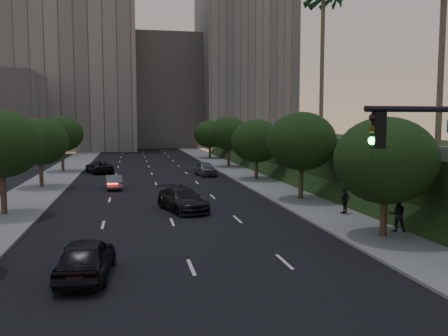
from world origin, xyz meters
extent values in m
plane|color=black|center=(0.00, 0.00, 0.00)|extent=(160.00, 160.00, 0.00)
cube|color=black|center=(0.00, 30.00, 0.01)|extent=(16.00, 140.00, 0.02)
cube|color=slate|center=(10.25, 30.00, 0.07)|extent=(4.50, 140.00, 0.15)
cube|color=slate|center=(-10.25, 30.00, 0.07)|extent=(4.50, 140.00, 0.15)
cube|color=black|center=(22.00, 28.00, 2.00)|extent=(18.00, 90.00, 4.00)
cube|color=slate|center=(13.50, 28.00, 4.35)|extent=(0.35, 90.00, 0.70)
cube|color=gray|center=(-14.00, 92.00, 16.00)|extent=(26.00, 20.00, 32.00)
cube|color=#9C978F|center=(6.00, 102.00, 13.00)|extent=(22.00, 18.00, 26.00)
cube|color=slate|center=(24.00, 96.00, 18.00)|extent=(20.00, 22.00, 36.00)
cylinder|color=#38281C|center=(10.30, 8.00, 1.43)|extent=(0.36, 0.36, 2.86)
ellipsoid|color=black|center=(10.30, 8.00, 4.03)|extent=(5.20, 5.20, 4.42)
cylinder|color=#38281C|center=(10.30, 20.00, 1.61)|extent=(0.36, 0.36, 3.21)
ellipsoid|color=black|center=(10.30, 20.00, 4.53)|extent=(5.20, 5.20, 4.42)
cylinder|color=#38281C|center=(10.30, 33.00, 1.43)|extent=(0.36, 0.36, 2.86)
ellipsoid|color=black|center=(10.30, 33.00, 4.03)|extent=(5.20, 5.20, 4.42)
cylinder|color=#38281C|center=(10.30, 47.00, 1.61)|extent=(0.36, 0.36, 3.21)
ellipsoid|color=black|center=(10.30, 47.00, 4.53)|extent=(5.20, 5.20, 4.42)
cylinder|color=#38281C|center=(10.30, 62.00, 1.43)|extent=(0.36, 0.36, 2.86)
ellipsoid|color=black|center=(10.30, 62.00, 4.03)|extent=(5.20, 5.20, 4.42)
cylinder|color=#38281C|center=(-10.30, 18.00, 1.63)|extent=(0.36, 0.36, 3.26)
ellipsoid|color=black|center=(-10.30, 18.00, 4.59)|extent=(5.00, 5.00, 4.25)
cylinder|color=#38281C|center=(-10.30, 31.00, 1.50)|extent=(0.36, 0.36, 2.99)
ellipsoid|color=black|center=(-10.30, 31.00, 4.22)|extent=(5.00, 5.00, 4.25)
cylinder|color=#38281C|center=(-10.30, 45.00, 1.63)|extent=(0.36, 0.36, 3.26)
ellipsoid|color=black|center=(-10.30, 45.00, 4.59)|extent=(5.00, 5.00, 4.25)
cylinder|color=#4C4233|center=(17.50, 14.00, 10.00)|extent=(0.40, 0.40, 12.00)
cylinder|color=#4C4233|center=(16.00, 30.00, 11.25)|extent=(0.40, 0.40, 14.50)
cube|color=black|center=(3.97, -2.54, 5.75)|extent=(0.32, 0.22, 0.95)
sphere|color=black|center=(3.79, -2.54, 6.08)|extent=(0.20, 0.20, 0.20)
sphere|color=#3F2B0A|center=(3.79, -2.54, 5.78)|extent=(0.20, 0.20, 0.20)
sphere|color=#19F24C|center=(3.79, -2.54, 5.48)|extent=(0.20, 0.20, 0.20)
imported|color=black|center=(-4.10, 4.54, 0.79)|extent=(2.26, 4.78, 1.58)
imported|color=#585A5F|center=(-3.90, 29.11, 0.64)|extent=(1.75, 3.98, 1.27)
imported|color=black|center=(-5.99, 43.12, 0.71)|extent=(3.76, 5.58, 1.42)
imported|color=black|center=(1.00, 17.53, 0.78)|extent=(3.54, 5.75, 1.56)
imported|color=#515258|center=(5.77, 38.04, 0.77)|extent=(2.35, 4.73, 1.55)
imported|color=black|center=(11.52, 8.72, 1.07)|extent=(1.07, 0.95, 1.84)
imported|color=black|center=(10.97, 13.87, 0.98)|extent=(1.04, 0.85, 1.65)
camera|label=1|loc=(-2.36, -13.84, 5.96)|focal=38.00mm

